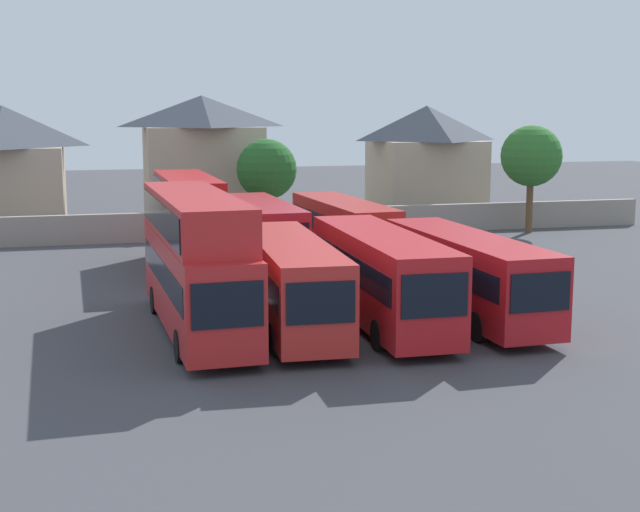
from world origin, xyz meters
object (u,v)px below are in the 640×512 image
Objects in this scene: bus_4 at (466,271)px; house_terrace_right at (426,161)px; bus_5 at (188,217)px; house_terrace_centre at (203,158)px; bus_3 at (381,273)px; bus_6 at (264,229)px; tree_behind_wall at (531,156)px; bus_2 at (290,279)px; tree_left_of_lot at (267,170)px; bus_1 at (196,255)px; house_terrace_left at (5,167)px; bus_7 at (344,227)px.

house_terrace_right is at bearing 160.08° from bus_4.
house_terrace_centre reaches higher than bus_5.
bus_3 is 1.11× the size of bus_6.
tree_behind_wall is (13.75, 21.49, 3.12)m from bus_4.
tree_left_of_lot is (4.13, 26.07, 2.21)m from bus_2.
bus_6 is at bearing 176.05° from bus_2.
bus_6 is at bearing 156.97° from bus_1.
tree_behind_wall reaches higher than bus_3.
house_terrace_right is at bearing 153.67° from bus_2.
bus_2 is 1.26× the size of house_terrace_centre.
house_terrace_left is 1.35× the size of tree_left_of_lot.
tree_behind_wall reaches higher than bus_7.
bus_2 is 26.48m from tree_left_of_lot.
bus_4 is 16.47m from bus_5.
bus_3 is at bearing -85.14° from house_terrace_centre.
tree_behind_wall is at bearing 138.53° from bus_2.
bus_5 is 26.38m from house_terrace_right.
bus_7 is at bearing -152.75° from tree_behind_wall.
bus_5 reaches higher than bus_6.
bus_7 is 1.33× the size of house_terrace_right.
bus_1 is 1.17× the size of bus_5.
bus_2 is 35.70m from house_terrace_right.
tree_left_of_lot reaches higher than bus_1.
house_terrace_left is (-19.70, 30.73, 2.35)m from bus_4.
bus_7 is at bearing 159.29° from bus_2.
bus_3 is 14.96m from bus_5.
bus_5 is 0.98× the size of bus_6.
bus_6 is (1.56, 13.65, -0.01)m from bus_2.
tree_behind_wall is (20.14, -10.88, 0.43)m from house_terrace_centre.
house_terrace_centre reaches higher than bus_6.
house_terrace_right is (13.73, 31.40, 2.21)m from bus_3.
tree_behind_wall reaches higher than bus_2.
bus_3 is 1.29× the size of house_terrace_centre.
bus_4 is 13.88m from bus_7.
bus_3 is at bearing 89.18° from bus_2.
bus_3 reaches higher than bus_6.
tree_left_of_lot is at bearing 166.69° from bus_6.
bus_4 is at bearing -83.47° from tree_left_of_lot.
bus_5 is 1.46× the size of tree_behind_wall.
bus_1 is at bearing -106.44° from tree_left_of_lot.
tree_behind_wall is at bearing 128.74° from bus_1.
house_terrace_left is at bearing -149.25° from bus_4.
bus_1 is 32.40m from house_terrace_centre.
house_terrace_right is at bearing -4.32° from house_terrace_centre.
tree_behind_wall is (3.63, -9.63, 0.79)m from house_terrace_right.
bus_1 is 1.71× the size of tree_behind_wall.
bus_7 is (8.33, 0.35, -0.82)m from bus_5.
bus_2 is 15.14m from bus_7.
bus_5 is 20.13m from house_terrace_left.
bus_3 is at bearing -128.57° from tree_behind_wall.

